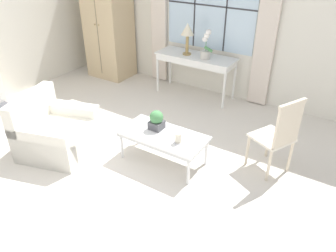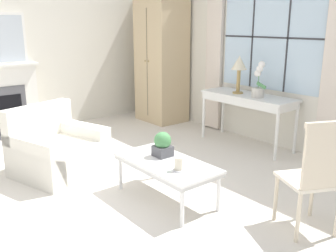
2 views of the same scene
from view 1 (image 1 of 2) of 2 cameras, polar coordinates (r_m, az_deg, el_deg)
The scene contains 11 objects.
ground_plane at distance 4.47m, azimuth -11.33°, elevation -7.20°, with size 14.00×14.00×0.00m, color silver.
wall_back_windowed at distance 6.19m, azimuth 7.41°, elevation 18.27°, with size 7.20×0.14×2.80m.
armoire at distance 7.06m, azimuth -10.40°, elevation 17.76°, with size 0.92×0.72×2.34m.
console_table at distance 6.11m, azimuth 4.85°, elevation 11.40°, with size 1.47×0.53×0.78m.
table_lamp at distance 6.01m, azimuth 3.42°, elevation 16.13°, with size 0.23×0.23×0.56m.
potted_orchid at distance 5.88m, azimuth 6.62°, elevation 13.41°, with size 0.22×0.17×0.52m.
armchair_upholstered at distance 4.86m, azimuth -18.94°, elevation -1.15°, with size 1.10×1.16×0.83m.
side_chair_wooden at distance 4.21m, azimuth 18.84°, elevation -1.19°, with size 0.59×0.59×1.06m.
coffee_table at distance 4.30m, azimuth -0.86°, elevation -1.92°, with size 1.14×0.57×0.43m.
potted_plant_small at distance 4.33m, azimuth -2.02°, elevation 1.05°, with size 0.18×0.18×0.27m.
pillar_candle at distance 4.08m, azimuth 1.80°, elevation -2.16°, with size 0.12×0.12×0.15m.
Camera 1 is at (2.60, -2.44, 2.70)m, focal length 35.00 mm.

